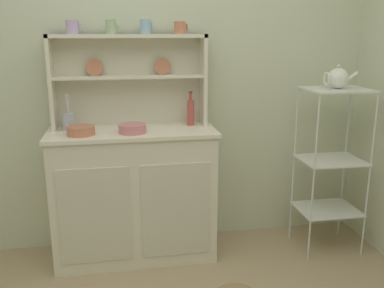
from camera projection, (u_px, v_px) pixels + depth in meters
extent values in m
cube|color=beige|center=(142.00, 70.00, 2.95)|extent=(3.84, 0.05, 2.50)
cube|color=silver|center=(134.00, 194.00, 2.89)|extent=(1.05, 0.42, 0.89)
cube|color=beige|center=(95.00, 216.00, 2.66)|extent=(0.44, 0.01, 0.62)
cube|color=beige|center=(176.00, 211.00, 2.74)|extent=(0.44, 0.01, 0.62)
cube|color=#EEE6CE|center=(132.00, 132.00, 2.78)|extent=(1.08, 0.45, 0.02)
cube|color=beige|center=(129.00, 80.00, 2.89)|extent=(1.01, 0.02, 0.60)
cube|color=silver|center=(51.00, 83.00, 2.73)|extent=(0.02, 0.18, 0.60)
cube|color=silver|center=(203.00, 80.00, 2.90)|extent=(0.02, 0.18, 0.60)
cube|color=silver|center=(129.00, 77.00, 2.81)|extent=(0.97, 0.16, 0.02)
cube|color=silver|center=(128.00, 36.00, 2.74)|extent=(1.01, 0.18, 0.02)
cylinder|color=#C67556|center=(94.00, 68.00, 2.79)|extent=(0.11, 0.03, 0.11)
cylinder|color=#C67556|center=(162.00, 67.00, 2.87)|extent=(0.11, 0.03, 0.11)
cylinder|color=silver|center=(314.00, 181.00, 2.79)|extent=(0.01, 0.01, 1.14)
cylinder|color=silver|center=(369.00, 177.00, 2.85)|extent=(0.01, 0.01, 1.14)
cylinder|color=silver|center=(294.00, 166.00, 3.09)|extent=(0.01, 0.01, 1.14)
cylinder|color=silver|center=(345.00, 163.00, 3.16)|extent=(0.01, 0.01, 1.14)
cube|color=silver|center=(337.00, 90.00, 2.83)|extent=(0.42, 0.34, 0.01)
cube|color=silver|center=(331.00, 160.00, 2.95)|extent=(0.42, 0.34, 0.01)
cube|color=silver|center=(327.00, 209.00, 3.04)|extent=(0.42, 0.34, 0.01)
cylinder|color=#B79ECC|center=(72.00, 27.00, 2.67)|extent=(0.08, 0.08, 0.08)
torus|color=#B79ECC|center=(80.00, 26.00, 2.68)|extent=(0.01, 0.05, 0.05)
cylinder|color=#9EB78E|center=(111.00, 27.00, 2.71)|extent=(0.07, 0.07, 0.09)
torus|color=#9EB78E|center=(118.00, 26.00, 2.72)|extent=(0.01, 0.05, 0.05)
cylinder|color=#8EB2D1|center=(145.00, 27.00, 2.75)|extent=(0.07, 0.07, 0.09)
torus|color=#8EB2D1|center=(152.00, 26.00, 2.76)|extent=(0.01, 0.05, 0.05)
cylinder|color=#C67556|center=(180.00, 28.00, 2.79)|extent=(0.08, 0.08, 0.08)
torus|color=#C67556|center=(187.00, 27.00, 2.80)|extent=(0.01, 0.05, 0.05)
cylinder|color=#C67556|center=(81.00, 130.00, 2.65)|extent=(0.17, 0.17, 0.06)
cylinder|color=#D17A84|center=(132.00, 129.00, 2.70)|extent=(0.17, 0.17, 0.05)
cylinder|color=#B74C47|center=(191.00, 113.00, 2.91)|extent=(0.05, 0.05, 0.17)
cylinder|color=#B74C47|center=(191.00, 97.00, 2.88)|extent=(0.02, 0.02, 0.05)
cylinder|color=#4C382D|center=(191.00, 92.00, 2.87)|extent=(0.03, 0.03, 0.01)
cylinder|color=#B2B7C6|center=(69.00, 122.00, 2.77)|extent=(0.08, 0.08, 0.11)
cylinder|color=silver|center=(68.00, 110.00, 2.77)|extent=(0.03, 0.01, 0.16)
ellipsoid|color=silver|center=(67.00, 97.00, 2.75)|extent=(0.02, 0.01, 0.01)
cylinder|color=silver|center=(68.00, 110.00, 2.73)|extent=(0.03, 0.01, 0.18)
ellipsoid|color=silver|center=(67.00, 95.00, 2.70)|extent=(0.02, 0.01, 0.01)
cylinder|color=silver|center=(67.00, 110.00, 2.77)|extent=(0.02, 0.01, 0.17)
ellipsoid|color=silver|center=(66.00, 95.00, 2.75)|extent=(0.02, 0.01, 0.01)
sphere|color=white|center=(338.00, 78.00, 2.81)|extent=(0.13, 0.13, 0.13)
sphere|color=silver|center=(339.00, 66.00, 2.79)|extent=(0.02, 0.02, 0.02)
cylinder|color=white|center=(352.00, 77.00, 2.82)|extent=(0.09, 0.02, 0.07)
torus|color=white|center=(327.00, 79.00, 2.80)|extent=(0.01, 0.09, 0.09)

